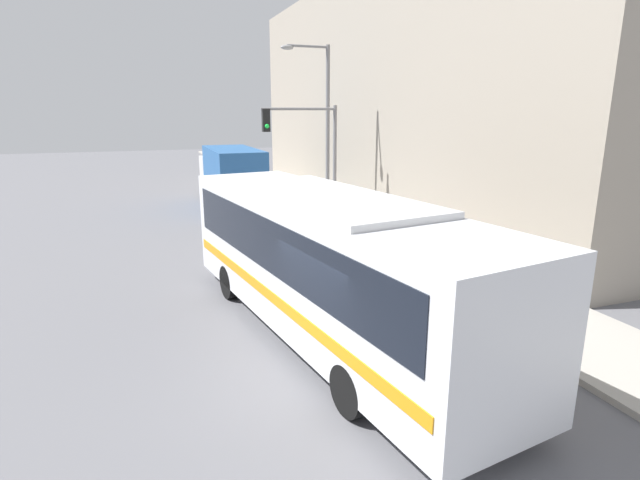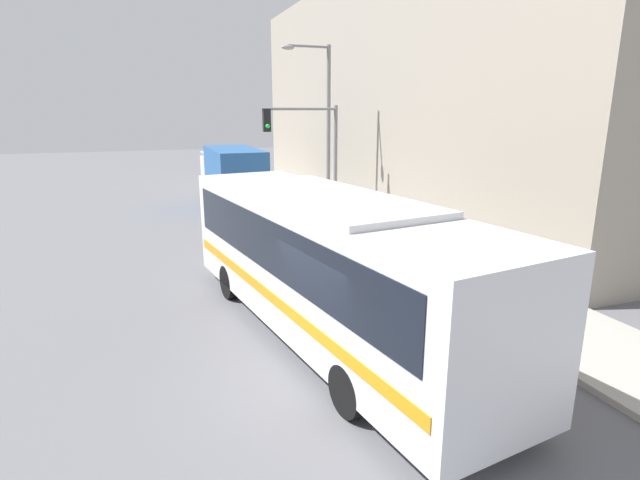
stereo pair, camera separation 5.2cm
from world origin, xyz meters
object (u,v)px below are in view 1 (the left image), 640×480
delivery_truck (230,174)px  street_lamp (322,119)px  city_bus (325,256)px  traffic_light_pole (309,143)px  parking_meter (364,216)px  fire_hydrant (402,250)px

delivery_truck → street_lamp: street_lamp is taller
city_bus → delivery_truck: city_bus is taller
traffic_light_pole → street_lamp: size_ratio=0.66×
delivery_truck → street_lamp: (3.21, -5.43, 2.88)m
delivery_truck → parking_meter: delivery_truck is taller
parking_meter → city_bus: bearing=-121.3°
city_bus → delivery_truck: size_ratio=1.29×
city_bus → traffic_light_pole: (3.25, 10.41, 1.74)m
delivery_truck → parking_meter: (3.22, -9.95, -0.58)m
parking_meter → street_lamp: size_ratio=0.19×
delivery_truck → fire_hydrant: 13.35m
traffic_light_pole → street_lamp: (1.00, 1.12, 0.95)m
city_bus → street_lamp: street_lamp is taller
delivery_truck → traffic_light_pole: (2.21, -6.56, 1.93)m
delivery_truck → parking_meter: bearing=-72.1°
traffic_light_pole → parking_meter: size_ratio=3.59×
fire_hydrant → traffic_light_pole: (-1.01, 6.34, 3.09)m
fire_hydrant → parking_meter: parking_meter is taller
street_lamp → city_bus: bearing=-110.2°
fire_hydrant → street_lamp: bearing=90.1°
city_bus → parking_meter: 8.24m
fire_hydrant → parking_meter: (0.00, 2.95, 0.58)m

